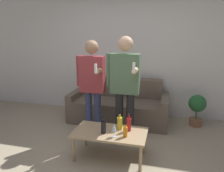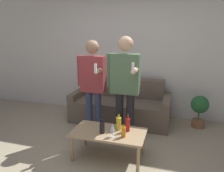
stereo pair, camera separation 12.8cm
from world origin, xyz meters
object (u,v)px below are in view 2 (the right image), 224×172
(couch, at_px, (121,106))
(bottle_orange, at_px, (119,123))
(coffee_table, at_px, (109,134))
(person_standing_right, at_px, (125,82))
(person_standing_left, at_px, (93,81))

(couch, height_order, bottle_orange, couch)
(couch, xyz_separation_m, coffee_table, (0.18, -1.39, 0.06))
(person_standing_right, bearing_deg, couch, 107.83)
(couch, height_order, person_standing_left, person_standing_left)
(coffee_table, bearing_deg, couch, 97.31)
(person_standing_right, bearing_deg, bottle_orange, -87.38)
(coffee_table, distance_m, person_standing_left, 0.97)
(couch, xyz_separation_m, person_standing_left, (-0.29, -0.80, 0.67))
(coffee_table, xyz_separation_m, bottle_orange, (0.12, 0.11, 0.14))
(coffee_table, height_order, person_standing_left, person_standing_left)
(bottle_orange, height_order, person_standing_left, person_standing_left)
(bottle_orange, bearing_deg, person_standing_left, 140.17)
(person_standing_right, bearing_deg, person_standing_left, 174.54)
(coffee_table, height_order, person_standing_right, person_standing_right)
(couch, bearing_deg, bottle_orange, -77.08)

